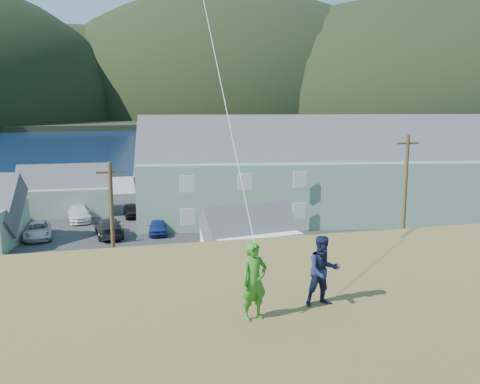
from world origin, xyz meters
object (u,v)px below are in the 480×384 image
wharf (94,189)px  shed_palegreen_far (65,192)px  lodge (320,172)px  shed_white (251,238)px  kite_flyer_green (254,281)px  kite_flyer_navy (323,271)px

wharf → shed_palegreen_far: (-2.61, -12.73, 1.98)m
lodge → shed_white: lodge is taller
kite_flyer_green → shed_palegreen_far: bearing=82.1°
wharf → kite_flyer_navy: (6.62, -58.73, 7.59)m
shed_white → kite_flyer_navy: size_ratio=4.35×
kite_flyer_green → kite_flyer_navy: (1.80, 0.40, -0.03)m
wharf → kite_flyer_navy: bearing=-83.6°
wharf → shed_palegreen_far: size_ratio=2.71×
shed_palegreen_far → kite_flyer_navy: kite_flyer_navy is taller
shed_white → kite_flyer_green: 26.78m
wharf → shed_white: 35.90m
lodge → shed_palegreen_far: 26.26m
kite_flyer_green → lodge: bearing=48.5°
shed_white → lodge: bearing=41.1°
wharf → shed_palegreen_far: bearing=-101.6°
lodge → shed_white: size_ratio=5.00×
wharf → kite_flyer_green: bearing=-85.3°
wharf → kite_flyer_green: 59.82m
lodge → kite_flyer_green: size_ratio=20.94×
shed_white → kite_flyer_navy: bearing=-110.8°
kite_flyer_green → kite_flyer_navy: kite_flyer_green is taller
shed_palegreen_far → kite_flyer_navy: 47.25m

